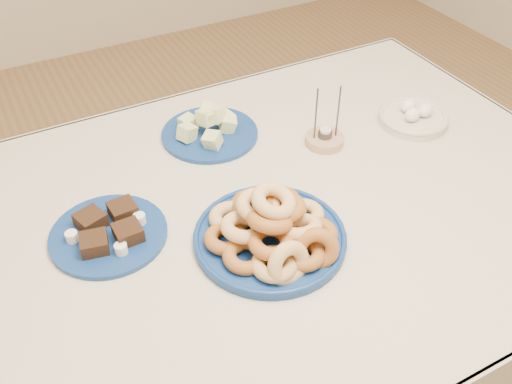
{
  "coord_description": "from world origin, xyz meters",
  "views": [
    {
      "loc": [
        -0.42,
        -0.84,
        1.62
      ],
      "look_at": [
        0.0,
        -0.05,
        0.85
      ],
      "focal_mm": 40.0,
      "sensor_mm": 36.0,
      "label": 1
    }
  ],
  "objects_px": {
    "dining_table": "(246,246)",
    "brownie_plate": "(109,232)",
    "candle_holder": "(325,139)",
    "donut_platter": "(272,230)",
    "melon_plate": "(210,129)",
    "egg_bowl": "(413,117)"
  },
  "relations": [
    {
      "from": "donut_platter",
      "to": "brownie_plate",
      "type": "bearing_deg",
      "value": 148.74
    },
    {
      "from": "dining_table",
      "to": "egg_bowl",
      "type": "xyz_separation_m",
      "value": [
        0.57,
        0.11,
        0.13
      ]
    },
    {
      "from": "dining_table",
      "to": "brownie_plate",
      "type": "distance_m",
      "value": 0.32
    },
    {
      "from": "brownie_plate",
      "to": "candle_holder",
      "type": "xyz_separation_m",
      "value": [
        0.6,
        0.07,
        0.0
      ]
    },
    {
      "from": "dining_table",
      "to": "donut_platter",
      "type": "xyz_separation_m",
      "value": [
        0.01,
        -0.11,
        0.14
      ]
    },
    {
      "from": "melon_plate",
      "to": "brownie_plate",
      "type": "distance_m",
      "value": 0.43
    },
    {
      "from": "brownie_plate",
      "to": "melon_plate",
      "type": "bearing_deg",
      "value": 34.99
    },
    {
      "from": "egg_bowl",
      "to": "candle_holder",
      "type": "bearing_deg",
      "value": 173.03
    },
    {
      "from": "donut_platter",
      "to": "candle_holder",
      "type": "relative_size",
      "value": 2.03
    },
    {
      "from": "dining_table",
      "to": "brownie_plate",
      "type": "height_order",
      "value": "brownie_plate"
    },
    {
      "from": "dining_table",
      "to": "brownie_plate",
      "type": "xyz_separation_m",
      "value": [
        -0.29,
        0.07,
        0.12
      ]
    },
    {
      "from": "dining_table",
      "to": "melon_plate",
      "type": "bearing_deg",
      "value": 79.91
    },
    {
      "from": "dining_table",
      "to": "candle_holder",
      "type": "bearing_deg",
      "value": 24.85
    },
    {
      "from": "brownie_plate",
      "to": "egg_bowl",
      "type": "bearing_deg",
      "value": 2.46
    },
    {
      "from": "egg_bowl",
      "to": "donut_platter",
      "type": "bearing_deg",
      "value": -158.83
    },
    {
      "from": "brownie_plate",
      "to": "candle_holder",
      "type": "height_order",
      "value": "candle_holder"
    },
    {
      "from": "dining_table",
      "to": "donut_platter",
      "type": "relative_size",
      "value": 5.04
    },
    {
      "from": "dining_table",
      "to": "donut_platter",
      "type": "bearing_deg",
      "value": -86.88
    },
    {
      "from": "candle_holder",
      "to": "melon_plate",
      "type": "bearing_deg",
      "value": 144.81
    },
    {
      "from": "candle_holder",
      "to": "dining_table",
      "type": "bearing_deg",
      "value": -155.15
    },
    {
      "from": "egg_bowl",
      "to": "brownie_plate",
      "type": "bearing_deg",
      "value": -177.54
    },
    {
      "from": "dining_table",
      "to": "melon_plate",
      "type": "distance_m",
      "value": 0.34
    }
  ]
}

